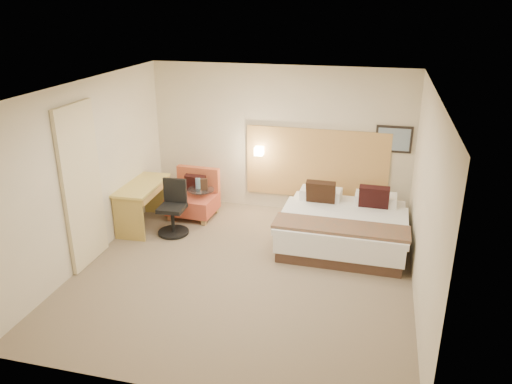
% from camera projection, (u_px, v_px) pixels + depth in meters
% --- Properties ---
extents(floor, '(4.80, 5.00, 0.02)m').
position_uv_depth(floor, '(244.00, 272.00, 7.38)').
color(floor, '#786751').
rests_on(floor, ground).
extents(ceiling, '(4.80, 5.00, 0.02)m').
position_uv_depth(ceiling, '(242.00, 87.00, 6.39)').
color(ceiling, silver).
rests_on(ceiling, floor).
extents(wall_back, '(4.80, 0.02, 2.70)m').
position_uv_depth(wall_back, '(279.00, 140.00, 9.15)').
color(wall_back, beige).
rests_on(wall_back, floor).
extents(wall_front, '(4.80, 0.02, 2.70)m').
position_uv_depth(wall_front, '(171.00, 278.00, 4.61)').
color(wall_front, beige).
rests_on(wall_front, floor).
extents(wall_left, '(0.02, 5.00, 2.70)m').
position_uv_depth(wall_left, '(87.00, 172.00, 7.43)').
color(wall_left, beige).
rests_on(wall_left, floor).
extents(wall_right, '(0.02, 5.00, 2.70)m').
position_uv_depth(wall_right, '(426.00, 202.00, 6.34)').
color(wall_right, beige).
rests_on(wall_right, floor).
extents(headboard_panel, '(2.60, 0.04, 1.30)m').
position_uv_depth(headboard_panel, '(316.00, 164.00, 9.10)').
color(headboard_panel, tan).
rests_on(headboard_panel, wall_back).
extents(art_frame, '(0.62, 0.03, 0.47)m').
position_uv_depth(art_frame, '(394.00, 139.00, 8.62)').
color(art_frame, black).
rests_on(art_frame, wall_back).
extents(art_canvas, '(0.54, 0.01, 0.39)m').
position_uv_depth(art_canvas, '(394.00, 139.00, 8.60)').
color(art_canvas, '#758DA2').
rests_on(art_canvas, wall_back).
extents(lamp_arm, '(0.02, 0.12, 0.02)m').
position_uv_depth(lamp_arm, '(260.00, 150.00, 9.22)').
color(lamp_arm, silver).
rests_on(lamp_arm, wall_back).
extents(lamp_shade, '(0.15, 0.15, 0.15)m').
position_uv_depth(lamp_shade, '(259.00, 151.00, 9.17)').
color(lamp_shade, '#FFEDC6').
rests_on(lamp_shade, wall_back).
extents(curtain, '(0.06, 0.90, 2.42)m').
position_uv_depth(curtain, '(82.00, 187.00, 7.24)').
color(curtain, beige).
rests_on(curtain, wall_left).
extents(bottle_a, '(0.07, 0.07, 0.20)m').
position_uv_depth(bottle_a, '(197.00, 183.00, 9.04)').
color(bottle_a, '#7C98C0').
rests_on(bottle_a, side_table).
extents(bottle_b, '(0.07, 0.07, 0.20)m').
position_uv_depth(bottle_b, '(199.00, 183.00, 9.03)').
color(bottle_b, '#9CDBF1').
rests_on(bottle_b, side_table).
extents(menu_folder, '(0.14, 0.08, 0.21)m').
position_uv_depth(menu_folder, '(204.00, 184.00, 8.96)').
color(menu_folder, '#3A2418').
rests_on(menu_folder, side_table).
extents(bed, '(2.03, 1.96, 0.97)m').
position_uv_depth(bed, '(344.00, 225.00, 8.13)').
color(bed, '#422B21').
rests_on(bed, floor).
extents(lounge_chair, '(0.85, 0.75, 0.86)m').
position_uv_depth(lounge_chair, '(194.00, 198.00, 9.18)').
color(lounge_chair, '#B47355').
rests_on(lounge_chair, floor).
extents(side_table, '(0.60, 0.60, 0.54)m').
position_uv_depth(side_table, '(201.00, 201.00, 9.12)').
color(side_table, silver).
rests_on(side_table, floor).
extents(desk, '(0.62, 1.28, 0.79)m').
position_uv_depth(desk, '(144.00, 193.00, 8.65)').
color(desk, gold).
rests_on(desk, floor).
extents(desk_chair, '(0.55, 0.55, 0.93)m').
position_uv_depth(desk_chair, '(173.00, 212.00, 8.47)').
color(desk_chair, black).
rests_on(desk_chair, floor).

